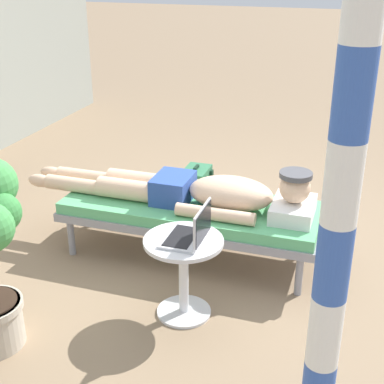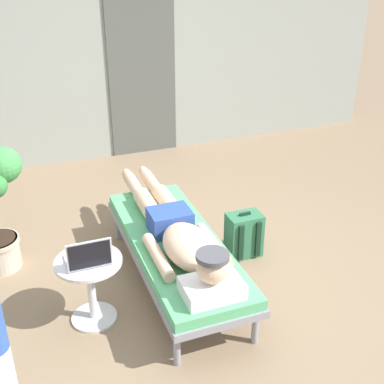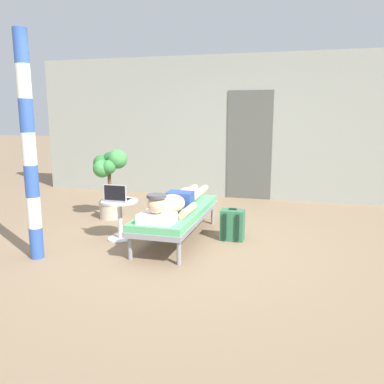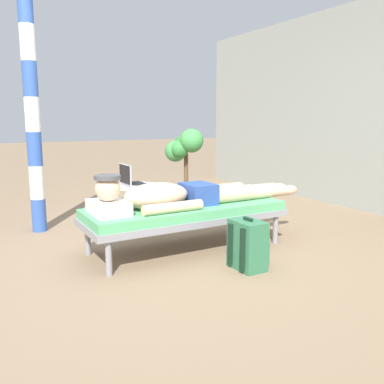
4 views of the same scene
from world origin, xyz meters
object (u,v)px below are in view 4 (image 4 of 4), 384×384
(lounge_chair, at_px, (186,213))
(backpack, at_px, (248,245))
(laptop, at_px, (131,180))
(porch_post, at_px, (32,115))
(person_reclining, at_px, (179,195))
(potted_plant, at_px, (185,163))
(side_table, at_px, (137,201))

(lounge_chair, height_order, backpack, backpack)
(laptop, bearing_deg, lounge_chair, 18.71)
(porch_post, bearing_deg, person_reclining, 37.01)
(person_reclining, bearing_deg, laptop, -165.97)
(laptop, distance_m, potted_plant, 1.15)
(laptop, distance_m, backpack, 1.53)
(person_reclining, distance_m, potted_plant, 1.55)
(side_table, relative_size, laptop, 1.69)
(person_reclining, xyz_separation_m, backpack, (0.70, 0.25, -0.32))
(laptop, relative_size, potted_plant, 0.29)
(laptop, xyz_separation_m, potted_plant, (-0.60, 0.98, 0.07))
(lounge_chair, xyz_separation_m, backpack, (0.70, 0.19, -0.15))
(side_table, relative_size, backpack, 1.23)
(person_reclining, xyz_separation_m, porch_post, (-1.34, -1.01, 0.73))
(side_table, bearing_deg, lounge_chair, 14.96)
(potted_plant, bearing_deg, porch_post, -90.61)
(person_reclining, bearing_deg, lounge_chair, 90.00)
(backpack, height_order, potted_plant, potted_plant)
(potted_plant, relative_size, porch_post, 0.44)
(person_reclining, bearing_deg, side_table, -169.88)
(backpack, xyz_separation_m, potted_plant, (-2.02, 0.54, 0.46))
(laptop, relative_size, porch_post, 0.12)
(laptop, bearing_deg, person_reclining, 14.03)
(lounge_chair, xyz_separation_m, person_reclining, (-0.00, -0.06, 0.17))
(lounge_chair, relative_size, side_table, 3.60)
(lounge_chair, bearing_deg, backpack, 15.15)
(person_reclining, relative_size, side_table, 4.15)
(lounge_chair, bearing_deg, person_reclining, -90.00)
(backpack, bearing_deg, lounge_chair, -164.85)
(backpack, relative_size, potted_plant, 0.39)
(laptop, xyz_separation_m, porch_post, (-0.62, -0.83, 0.67))
(person_reclining, xyz_separation_m, side_table, (-0.72, -0.13, -0.16))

